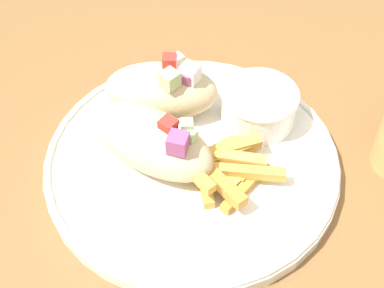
# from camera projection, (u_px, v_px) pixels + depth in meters

# --- Properties ---
(table) EXTENTS (1.18, 1.18, 0.72)m
(table) POSITION_uv_depth(u_px,v_px,m) (215.00, 206.00, 0.60)
(table) COLOR brown
(table) RESTS_ON ground_plane
(plate) EXTENTS (0.29, 0.29, 0.02)m
(plate) POSITION_uv_depth(u_px,v_px,m) (192.00, 160.00, 0.53)
(plate) COLOR white
(plate) RESTS_ON table
(pita_sandwich_near) EXTENTS (0.14, 0.07, 0.06)m
(pita_sandwich_near) POSITION_uv_depth(u_px,v_px,m) (151.00, 140.00, 0.51)
(pita_sandwich_near) COLOR beige
(pita_sandwich_near) RESTS_ON plate
(pita_sandwich_far) EXTENTS (0.13, 0.11, 0.07)m
(pita_sandwich_far) POSITION_uv_depth(u_px,v_px,m) (162.00, 90.00, 0.55)
(pita_sandwich_far) COLOR beige
(pita_sandwich_far) RESTS_ON plate
(fries_pile) EXTENTS (0.13, 0.13, 0.03)m
(fries_pile) POSITION_uv_depth(u_px,v_px,m) (218.00, 162.00, 0.51)
(fries_pile) COLOR gold
(fries_pile) RESTS_ON plate
(sauce_ramekin) EXTENTS (0.08, 0.08, 0.04)m
(sauce_ramekin) POSITION_uv_depth(u_px,v_px,m) (259.00, 105.00, 0.54)
(sauce_ramekin) COLOR white
(sauce_ramekin) RESTS_ON plate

